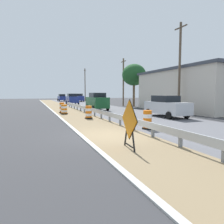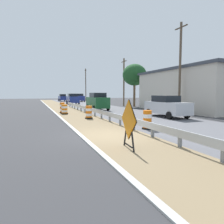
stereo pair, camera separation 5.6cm
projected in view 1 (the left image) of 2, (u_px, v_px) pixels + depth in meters
The scene contains 20 objects.
ground_plane at pixel (108, 135), 10.47m from camera, with size 160.00×160.00×0.00m, color #333335.
median_dirt_strip at pixel (116, 135), 10.63m from camera, with size 3.29×120.00×0.01m, color #7F6B4C.
far_lane_asphalt at pixel (197, 128), 12.52m from camera, with size 7.30×120.00×0.00m, color #56565B.
curb_near_edge at pixel (82, 137), 10.00m from camera, with size 0.20×120.00×0.11m, color #ADADA8.
guardrail_median at pixel (119, 117), 13.76m from camera, with size 0.18×42.23×0.71m.
warning_sign_diamond at pixel (129, 122), 7.87m from camera, with size 0.16×1.56×1.92m.
traffic_barrel_nearest at pixel (147, 121), 12.27m from camera, with size 0.63×0.63×1.12m.
traffic_barrel_close at pixel (89, 113), 17.40m from camera, with size 0.66×0.66×1.08m.
traffic_barrel_mid at pixel (64, 110), 21.25m from camera, with size 0.75×0.75×1.00m.
traffic_barrel_far at pixel (62, 108), 22.52m from camera, with size 0.63×0.63×1.14m.
car_lead_near_lane at pixel (72, 99), 40.69m from camera, with size 2.12×4.48×2.07m.
car_trailing_near_lane at pixel (166, 106), 18.60m from camera, with size 2.06×4.79×1.92m.
car_lead_far_lane at pixel (97, 101), 26.33m from camera, with size 2.04×4.60×2.19m.
car_mid_far_lane at pixel (79, 98), 53.18m from camera, with size 2.08×4.44×2.04m.
car_trailing_far_lane at pixel (62, 98), 55.86m from camera, with size 2.02×4.12×1.91m.
roadside_shop_near at pixel (195, 90), 25.66m from camera, with size 8.62×14.30×5.05m.
utility_pole_near at pixel (180, 67), 21.12m from camera, with size 0.24×1.80×9.20m.
utility_pole_mid at pixel (123, 81), 34.21m from camera, with size 0.24×1.80×7.82m.
utility_pole_far at pixel (85, 84), 57.35m from camera, with size 0.24×1.80×8.92m.
tree_roadside at pixel (134, 75), 32.89m from camera, with size 3.77×3.77×6.75m.
Camera 1 is at (-3.51, -9.71, 2.11)m, focal length 33.30 mm.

